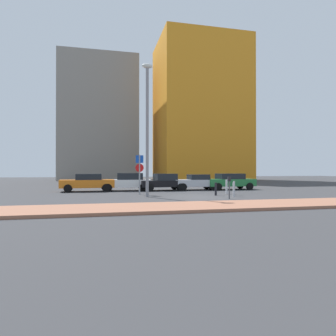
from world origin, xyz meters
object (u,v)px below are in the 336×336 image
Objects in this scene: parked_car_green at (230,181)px; traffic_bollard_edge at (227,187)px; parked_car_orange at (88,182)px; traffic_bollard_mid at (234,190)px; parked_car_black at (163,182)px; traffic_bollard_near at (216,189)px; parked_car_silver at (196,182)px; parking_meter at (229,184)px; street_lamp at (147,120)px; traffic_bollard_far at (234,188)px; parking_sign_post at (140,170)px; parked_car_white at (127,182)px.

parked_car_green is 4.21× the size of traffic_bollard_edge.
parked_car_orange reaches higher than traffic_bollard_mid.
parked_car_black is 6.29m from traffic_bollard_near.
parking_meter is (-0.61, -8.31, 0.17)m from parked_car_silver.
street_lamp is 7.72m from traffic_bollard_far.
street_lamp is 8.23× the size of traffic_bollard_edge.
traffic_bollard_far is (6.24, 0.18, -4.54)m from street_lamp.
parked_car_green is at bearing -1.29° from parked_car_black.
traffic_bollard_far is at bearing -15.60° from parking_sign_post.
parked_car_silver is at bearing -1.12° from parked_car_orange.
parking_meter is 0.16× the size of street_lamp.
traffic_bollard_far is at bearing -74.94° from traffic_bollard_edge.
parked_car_orange is 1.09× the size of parked_car_silver.
parked_car_white is 9.27m from traffic_bollard_far.
parking_meter is (-3.78, -8.15, 0.12)m from parked_car_green.
street_lamp is at bearing -56.16° from parked_car_orange.
parking_meter is (4.92, -4.45, -0.91)m from parking_sign_post.
parked_car_silver is 3.77× the size of traffic_bollard_edge.
parked_car_orange is at bearing 123.84° from street_lamp.
street_lamp is at bearing -82.52° from parked_car_white.
parked_car_silver is at bearing 34.89° from parking_sign_post.
parked_car_orange is at bearing 133.18° from parking_sign_post.
parked_car_green reaches higher than parking_meter.
street_lamp is at bearing -146.06° from parked_car_green.
traffic_bollard_mid is at bearing -63.72° from parked_car_black.
parked_car_silver reaches higher than traffic_bollard_far.
parked_car_white is at bearing 97.61° from parking_sign_post.
parked_car_green is 11.05m from street_lamp.
traffic_bollard_near is at bearing -175.57° from traffic_bollard_far.
parked_car_black is 4.21× the size of traffic_bollard_far.
parking_sign_post is 3.17× the size of traffic_bollard_near.
parked_car_white is 8.32m from traffic_bollard_near.
traffic_bollard_near is (5.07, -1.92, -1.35)m from parking_sign_post.
traffic_bollard_mid is (6.49, -7.16, -0.32)m from parked_car_white.
parking_meter is (8.72, -8.49, 0.13)m from parked_car_orange.
traffic_bollard_far is (0.57, 1.16, 0.03)m from traffic_bollard_mid.
street_lamp is 9.73× the size of traffic_bollard_near.
street_lamp is at bearing -178.37° from traffic_bollard_far.
traffic_bollard_far is at bearing 4.43° from traffic_bollard_near.
traffic_bollard_edge is at bearing 36.66° from traffic_bollard_near.
traffic_bollard_far is (3.93, -5.65, -0.25)m from parked_car_black.
parked_car_orange is 1.06× the size of parked_car_black.
parked_car_orange is 4.12× the size of traffic_bollard_edge.
street_lamp is 6.65m from traffic_bollard_near.
parked_car_orange and parked_car_green have the same top height.
traffic_bollard_edge reaches higher than traffic_bollard_mid.
traffic_bollard_edge is (-0.21, 0.79, 0.04)m from traffic_bollard_far.
parked_car_green is 0.51× the size of street_lamp.
traffic_bollard_far is (1.57, 2.63, -0.39)m from parking_meter.
traffic_bollard_mid is at bearing 55.76° from parking_meter.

